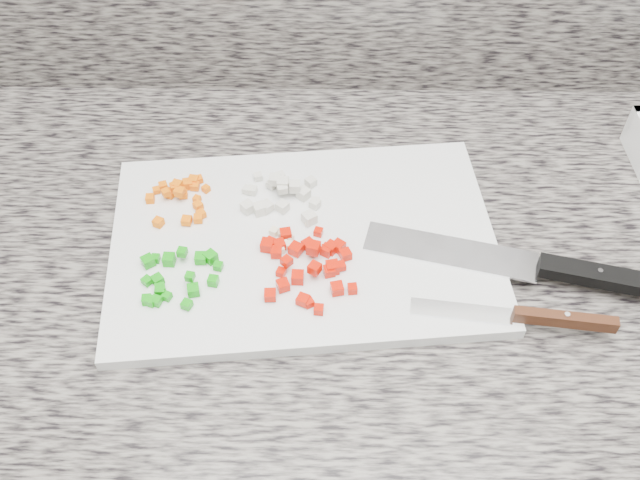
{
  "coord_description": "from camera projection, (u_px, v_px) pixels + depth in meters",
  "views": [
    {
      "loc": [
        -0.08,
        0.86,
        1.56
      ],
      "look_at": [
        -0.09,
        1.4,
        0.94
      ],
      "focal_mm": 40.0,
      "sensor_mm": 36.0,
      "label": 1
    }
  ],
  "objects": [
    {
      "name": "cabinet",
      "position": [
        370.0,
        413.0,
        1.24
      ],
      "size": [
        3.92,
        0.62,
        0.86
      ],
      "primitive_type": "cube",
      "color": "beige",
      "rests_on": "ground"
    },
    {
      "name": "countertop",
      "position": [
        389.0,
        245.0,
        0.9
      ],
      "size": [
        3.96,
        0.64,
        0.04
      ],
      "primitive_type": "cube",
      "color": "slate",
      "rests_on": "cabinet"
    },
    {
      "name": "green_pepper_pile",
      "position": [
        176.0,
        276.0,
        0.81
      ],
      "size": [
        0.1,
        0.08,
        0.02
      ],
      "color": "#10960D",
      "rests_on": "cutting_board"
    },
    {
      "name": "red_pepper_pile",
      "position": [
        307.0,
        261.0,
        0.82
      ],
      "size": [
        0.11,
        0.13,
        0.02
      ],
      "color": "red",
      "rests_on": "cutting_board"
    },
    {
      "name": "cutting_board",
      "position": [
        304.0,
        242.0,
        0.86
      ],
      "size": [
        0.49,
        0.35,
        0.02
      ],
      "primitive_type": "cube",
      "rotation": [
        0.0,
        0.0,
        0.1
      ],
      "color": "silver",
      "rests_on": "countertop"
    },
    {
      "name": "paring_knife",
      "position": [
        538.0,
        317.0,
        0.77
      ],
      "size": [
        0.22,
        0.04,
        0.02
      ],
      "rotation": [
        0.0,
        0.0,
        -0.12
      ],
      "color": "silver",
      "rests_on": "cutting_board"
    },
    {
      "name": "carrot_pile",
      "position": [
        182.0,
        195.0,
        0.89
      ],
      "size": [
        0.08,
        0.09,
        0.02
      ],
      "color": "#F06505",
      "rests_on": "cutting_board"
    },
    {
      "name": "chef_knife",
      "position": [
        546.0,
        267.0,
        0.82
      ],
      "size": [
        0.33,
        0.11,
        0.02
      ],
      "rotation": [
        0.0,
        0.0,
        -0.24
      ],
      "color": "silver",
      "rests_on": "cutting_board"
    },
    {
      "name": "onion_pile",
      "position": [
        282.0,
        194.0,
        0.89
      ],
      "size": [
        0.1,
        0.09,
        0.02
      ],
      "color": "beige",
      "rests_on": "cutting_board"
    },
    {
      "name": "garlic_pile",
      "position": [
        287.0,
        240.0,
        0.85
      ],
      "size": [
        0.06,
        0.06,
        0.01
      ],
      "color": "beige",
      "rests_on": "cutting_board"
    }
  ]
}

